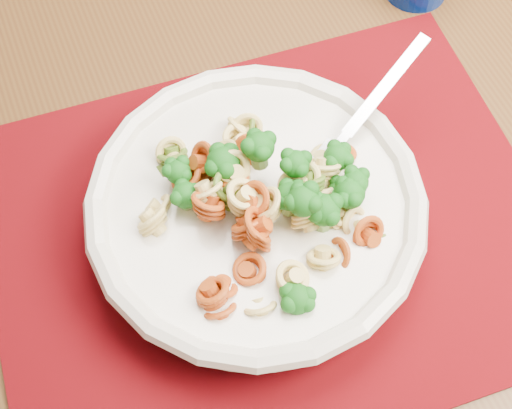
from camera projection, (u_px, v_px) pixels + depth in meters
dining_table at (208, 199)px, 0.78m from camera, size 1.41×1.08×0.75m
placemat at (271, 232)px, 0.63m from camera, size 0.58×0.51×0.00m
pasta_bowl at (256, 209)px, 0.60m from camera, size 0.29×0.29×0.05m
pasta_broccoli_heap at (256, 201)px, 0.59m from camera, size 0.24×0.24×0.06m
fork at (328, 157)px, 0.61m from camera, size 0.18×0.06×0.08m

